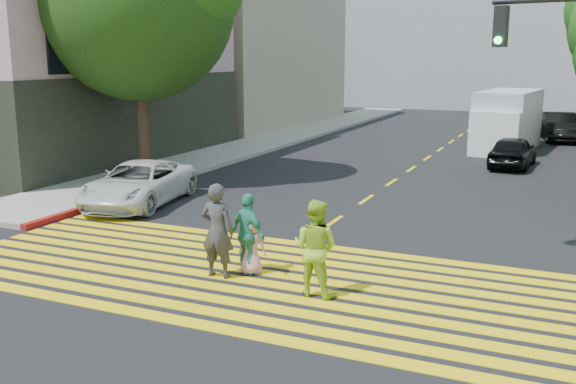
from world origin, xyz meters
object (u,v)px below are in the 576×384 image
Objects in this scene: white_sedan at (139,184)px; dark_car_near at (513,151)px; dark_car_parked at (559,127)px; pedestrian_extra at (248,234)px; silver_car at (523,120)px; pedestrian_child at (252,246)px; white_van at (506,122)px; pedestrian_man at (218,231)px; pedestrian_woman at (315,248)px.

white_sedan is 14.92m from dark_car_near.
dark_car_near is 9.79m from dark_car_parked.
silver_car is (3.19, 28.37, -0.10)m from pedestrian_extra.
white_sedan is at bearing -126.35° from dark_car_parked.
pedestrian_child is 0.26m from pedestrian_extra.
dark_car_parked is at bearing 71.60° from white_van.
dark_car_parked is at bearing -114.69° from pedestrian_child.
pedestrian_man is at bearing 67.81° from pedestrian_extra.
pedestrian_woman is at bearing -173.02° from pedestrian_extra.
dark_car_near is (3.67, 15.65, 0.05)m from pedestrian_child.
pedestrian_child is at bearing -44.94° from white_sedan.
dark_car_parked is 0.73× the size of white_van.
white_van reaches higher than dark_car_near.
pedestrian_child is at bearing -141.50° from pedestrian_man.
pedestrian_woman is 1.73m from pedestrian_child.
dark_car_parked is (3.54, 25.90, -0.17)m from pedestrian_woman.
white_sedan is 1.23× the size of dark_car_near.
white_van is at bearing -111.37° from pedestrian_child.
pedestrian_extra reaches higher than pedestrian_child.
white_van is (1.33, 21.02, 0.41)m from pedestrian_woman.
white_sedan is 25.78m from silver_car.
dark_car_near is at bearing -75.32° from white_van.
pedestrian_extra is at bearing 90.72° from silver_car.
white_sedan reaches higher than pedestrian_child.
white_sedan is at bearing -112.58° from white_van.
pedestrian_man reaches higher than silver_car.
dark_car_near is at bearing -91.82° from pedestrian_woman.
dark_car_near is (3.72, 15.67, -0.20)m from pedestrian_extra.
white_sedan is 23.83m from dark_car_parked.
pedestrian_man is 26.38m from dark_car_parked.
dark_car_parked is (2.01, -3.03, -0.00)m from silver_car.
pedestrian_man is 0.64m from pedestrian_extra.
pedestrian_extra is 20.69m from white_van.
pedestrian_woman is 0.41× the size of dark_car_parked.
pedestrian_man is 0.78m from pedestrian_child.
pedestrian_man is 0.43× the size of dark_car_parked.
dark_car_parked reaches higher than pedestrian_child.
dark_car_near is at bearing -107.42° from dark_car_parked.
pedestrian_man is 1.06× the size of pedestrian_woman.
white_van is (-0.20, -7.91, 0.58)m from silver_car.
dark_car_parked is at bearing -104.13° from pedestrian_man.
pedestrian_woman is 26.14m from dark_car_parked.
pedestrian_woman is 16.36m from dark_car_near.
white_van is (2.99, 20.46, 0.48)m from pedestrian_extra.
silver_car is at bearing 114.77° from dark_car_parked.
pedestrian_man is 0.52× the size of dark_car_near.
dark_car_near is (2.07, 16.22, -0.27)m from pedestrian_woman.
pedestrian_child is (0.52, 0.44, -0.37)m from pedestrian_man.
white_van reaches higher than silver_car.
silver_car reaches higher than pedestrian_child.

